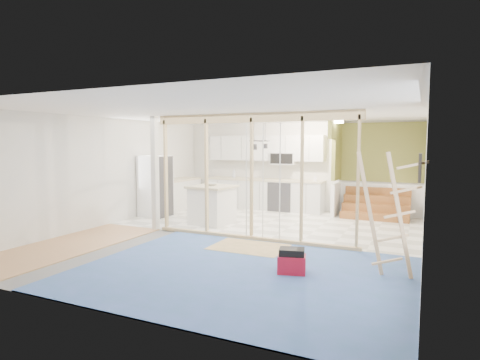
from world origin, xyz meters
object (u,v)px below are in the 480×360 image
at_px(fridge, 156,186).
at_px(ladder, 389,215).
at_px(island, 212,205).
at_px(toolbox, 292,262).

bearing_deg(fridge, ladder, -25.75).
distance_m(island, toolbox, 4.07).
relative_size(fridge, ladder, 0.90).
bearing_deg(ladder, island, 127.74).
distance_m(fridge, island, 1.94).
bearing_deg(island, ladder, -24.19).
xyz_separation_m(island, ladder, (4.26, -2.42, 0.47)).
xyz_separation_m(fridge, island, (1.89, -0.27, -0.35)).
relative_size(island, toolbox, 2.22).
height_order(island, toolbox, island).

